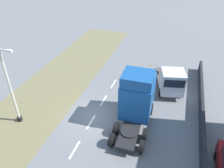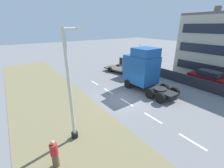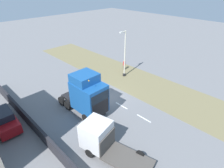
# 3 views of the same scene
# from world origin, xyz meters

# --- Properties ---
(ground_plane) EXTENTS (120.00, 120.00, 0.00)m
(ground_plane) POSITION_xyz_m (0.00, 0.00, 0.00)
(ground_plane) COLOR slate
(ground_plane) RESTS_ON ground
(grass_verge) EXTENTS (7.00, 44.00, 0.01)m
(grass_verge) POSITION_xyz_m (-6.00, 0.00, 0.01)
(grass_verge) COLOR olive
(grass_verge) RESTS_ON ground
(lane_markings) EXTENTS (0.16, 14.60, 0.00)m
(lane_markings) POSITION_xyz_m (0.00, -0.70, 0.00)
(lane_markings) COLOR white
(lane_markings) RESTS_ON ground
(boundary_wall) EXTENTS (0.25, 24.00, 1.23)m
(boundary_wall) POSITION_xyz_m (9.00, 0.00, 0.62)
(boundary_wall) COLOR #232328
(boundary_wall) RESTS_ON ground
(building_block) EXTENTS (9.60, 8.58, 9.54)m
(building_block) POSITION_xyz_m (17.30, -1.36, 4.23)
(building_block) COLOR #B7AD99
(building_block) RESTS_ON ground
(lorry_cab) EXTENTS (2.73, 6.32, 4.83)m
(lorry_cab) POSITION_xyz_m (3.56, 0.91, 2.34)
(lorry_cab) COLOR black
(lorry_cab) RESTS_ON ground
(flatbed_truck) EXTENTS (3.44, 6.29, 2.80)m
(flatbed_truck) POSITION_xyz_m (6.01, 5.75, 1.48)
(flatbed_truck) COLOR silver
(flatbed_truck) RESTS_ON ground
(parked_car) EXTENTS (2.10, 4.35, 1.91)m
(parked_car) POSITION_xyz_m (10.76, -3.00, 0.94)
(parked_car) COLOR maroon
(parked_car) RESTS_ON ground
(lamp_post) EXTENTS (1.33, 0.42, 6.81)m
(lamp_post) POSITION_xyz_m (-5.89, -2.46, 3.04)
(lamp_post) COLOR black
(lamp_post) RESTS_ON ground
(pedestrian) EXTENTS (0.39, 0.39, 1.64)m
(pedestrian) POSITION_xyz_m (-7.56, -3.95, 0.80)
(pedestrian) COLOR brown
(pedestrian) RESTS_ON ground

